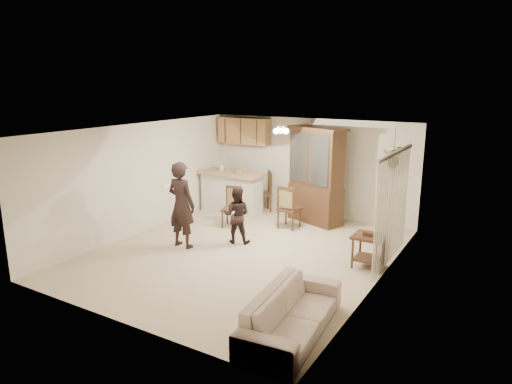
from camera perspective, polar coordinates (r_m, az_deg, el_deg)
The scene contains 23 objects.
floor at distance 9.39m, azimuth -1.58°, elevation -7.57°, with size 6.50×6.50×0.00m, color #C2B393.
ceiling at distance 8.80m, azimuth -1.69°, elevation 7.79°, with size 5.50×6.50×0.02m, color silver.
wall_back at distance 11.82m, azimuth 6.83°, elevation 3.09°, with size 5.50×0.02×2.50m, color beige.
wall_front at distance 6.61m, azimuth -16.95°, elevation -5.91°, with size 5.50×0.02×2.50m, color beige.
wall_left at distance 10.70m, azimuth -14.18°, elevation 1.66°, with size 0.02×6.50×2.50m, color beige.
wall_right at distance 7.93m, azimuth 15.41°, elevation -2.56°, with size 0.02×6.50×2.50m, color beige.
breakfast_bar at distance 12.08m, azimuth -3.07°, elevation -0.24°, with size 1.60×0.55×1.00m, color silver.
bar_top at distance 11.96m, azimuth -3.10°, elevation 2.31°, with size 1.75×0.70×0.08m, color tan.
upper_cabinets at distance 12.43m, azimuth -1.50°, elevation 7.65°, with size 1.50×0.34×0.70m, color brown.
vertical_blinds at distance 8.83m, azimuth 16.68°, elevation -2.03°, with size 0.06×2.30×2.10m, color beige, non-canonical shape.
ceiling_fixture at distance 9.74m, azimuth 3.13°, elevation 7.75°, with size 0.36×0.36×0.20m, color #FAE8BB, non-canonical shape.
hanging_plant at distance 10.19m, azimuth 16.85°, elevation 4.33°, with size 0.43×0.37×0.48m, color #2E5120.
plant_cord at distance 10.15m, azimuth 16.97°, elevation 6.14°, with size 0.01×0.01×0.65m, color black.
sofa at distance 6.46m, azimuth 4.53°, elevation -14.38°, with size 1.87×0.73×0.73m, color beige.
adult at distance 9.57m, azimuth -9.30°, elevation -1.65°, with size 0.66×0.43×1.80m, color black.
child at distance 9.76m, azimuth -2.45°, elevation -2.55°, with size 0.66×0.51×1.35m, color black.
china_hutch at distance 11.19m, azimuth 7.53°, elevation 1.99°, with size 1.60×1.05×2.35m.
side_table at distance 8.85m, azimuth 13.84°, elevation -7.11°, with size 0.56×0.56×0.69m.
chair_bar at distance 10.94m, azimuth -3.05°, elevation -2.97°, with size 0.52×0.52×0.97m.
chair_hutch_left at distance 12.23m, azimuth 0.77°, elevation -1.00°, with size 0.67×0.67×1.08m.
chair_hutch_right at distance 10.86m, azimuth 4.17°, elevation -3.00°, with size 0.47×0.47×1.04m.
controller_adult at distance 9.16m, azimuth -11.23°, elevation 0.76°, with size 0.05×0.16×0.05m, color white.
controller_child at distance 9.48m, azimuth -2.86°, elevation -2.58°, with size 0.03×0.11×0.03m, color white.
Camera 1 is at (4.69, -7.39, 3.40)m, focal length 32.00 mm.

